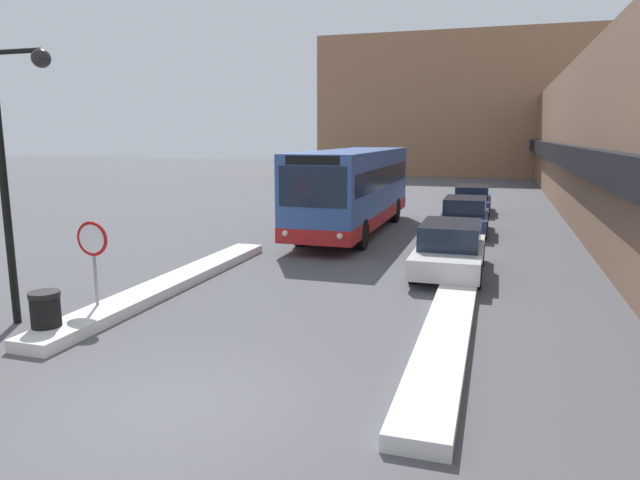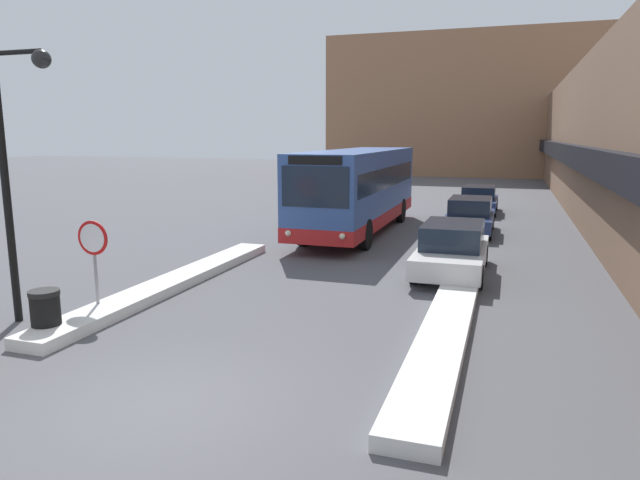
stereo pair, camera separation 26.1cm
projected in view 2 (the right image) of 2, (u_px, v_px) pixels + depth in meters
The scene contains 12 objects.
ground_plane at pixel (164, 406), 8.39m from camera, with size 160.00×160.00×0.00m, color #515156.
building_row_right at pixel (630, 140), 27.03m from camera, with size 5.50×60.00×7.38m.
building_backdrop_far at pixel (464, 106), 55.90m from camera, with size 26.00×8.00×13.35m.
snow_bank_left at pixel (174, 282), 14.99m from camera, with size 0.90×9.88×0.25m.
snow_bank_right at pixel (450, 316), 12.16m from camera, with size 0.90×11.08×0.25m.
city_bus at pixel (358, 188), 23.00m from camera, with size 2.57×10.99×3.34m.
parked_car_front at pixel (452, 249), 16.25m from camera, with size 1.88×4.51×1.47m.
parked_car_middle at pixel (470, 216), 23.00m from camera, with size 1.85×4.22×1.44m.
parked_car_back at pixel (479, 199), 29.09m from camera, with size 1.84×4.28×1.37m.
stop_sign at pixel (93, 247), 12.42m from camera, with size 0.76×0.08×2.11m.
street_lamp at pixel (14, 154), 11.51m from camera, with size 1.46×0.36×5.67m.
trash_bin at pixel (46, 313), 11.20m from camera, with size 0.59×0.59×0.95m.
Camera 2 is at (4.64, -6.68, 3.94)m, focal length 32.00 mm.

